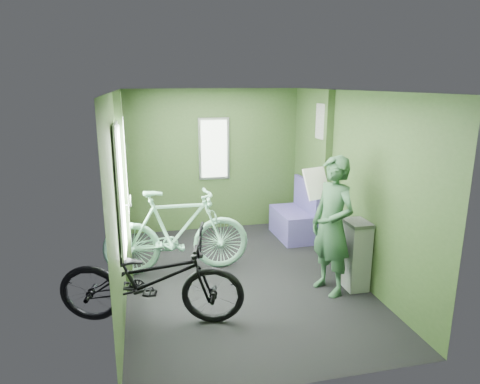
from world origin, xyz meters
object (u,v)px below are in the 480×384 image
at_px(bicycle_black, 153,323).
at_px(bench_seat, 294,221).
at_px(passenger, 332,226).
at_px(bicycle_mint, 178,272).
at_px(waste_box, 355,255).

relative_size(bicycle_black, bench_seat, 2.02).
distance_m(bicycle_black, passenger, 2.22).
bearing_deg(bench_seat, bicycle_mint, -156.74).
xyz_separation_m(bicycle_black, bicycle_mint, (0.36, 1.16, 0.00)).
height_order(bicycle_black, bicycle_mint, bicycle_mint).
bearing_deg(bicycle_black, passenger, -68.99).
bearing_deg(bicycle_mint, bench_seat, -63.57).
relative_size(bicycle_black, bicycle_mint, 1.01).
distance_m(bicycle_mint, passenger, 2.09).
relative_size(bicycle_mint, bench_seat, 2.00).
bearing_deg(bicycle_black, waste_box, -69.34).
xyz_separation_m(bicycle_mint, bench_seat, (1.91, 0.89, 0.27)).
relative_size(passenger, waste_box, 1.94).
xyz_separation_m(waste_box, bench_seat, (-0.11, 1.78, -0.14)).
xyz_separation_m(passenger, bench_seat, (0.21, 1.81, -0.54)).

